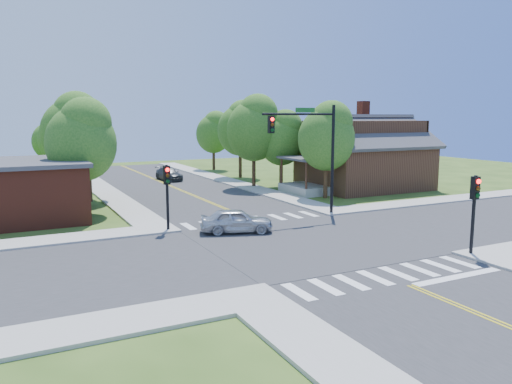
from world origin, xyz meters
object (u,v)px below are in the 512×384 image
signal_pole_nw (167,185)px  car_dgrey (169,174)px  signal_pole_se (475,200)px  signal_mast_ne (311,142)px  car_silver (237,221)px  house_ne (364,152)px

signal_pole_nw → car_dgrey: (6.71, 21.94, -2.03)m
signal_pole_nw → signal_pole_se: bearing=-45.0°
signal_pole_se → signal_mast_ne: bearing=98.6°
signal_pole_nw → car_silver: size_ratio=0.88×
house_ne → car_silver: size_ratio=3.01×
signal_mast_ne → signal_pole_nw: bearing=-179.9°
house_ne → car_dgrey: (-13.99, 13.28, -2.70)m
signal_mast_ne → signal_pole_se: size_ratio=1.89×
signal_mast_ne → car_silver: bearing=-161.4°
signal_pole_se → signal_pole_nw: (-11.20, 11.20, 0.00)m
signal_pole_nw → house_ne: house_ne is taller
house_ne → car_silver: 20.62m
signal_pole_se → house_ne: size_ratio=0.29×
signal_mast_ne → car_silver: signal_mast_ne is taller
car_silver → house_ne: bearing=-38.9°
signal_pole_se → car_dgrey: size_ratio=0.86×
signal_pole_nw → car_silver: (3.30, -2.08, -1.98)m
signal_mast_ne → signal_pole_se: signal_mast_ne is taller
signal_pole_se → house_ne: bearing=64.4°
car_silver → car_dgrey: size_ratio=0.98×
signal_mast_ne → car_dgrey: bearing=97.3°
car_silver → signal_pole_se: bearing=-119.6°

